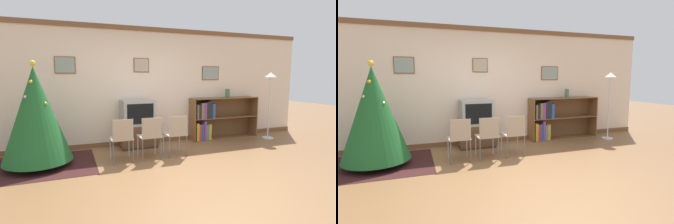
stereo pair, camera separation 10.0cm
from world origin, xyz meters
TOP-DOWN VIEW (x-y plane):
  - ground_plane at (0.00, 0.00)m, footprint 24.00×24.00m
  - wall_back at (0.00, 2.28)m, footprint 8.92×0.11m
  - area_rug at (-2.15, 1.31)m, footprint 1.91×1.57m
  - christmas_tree at (-2.15, 1.31)m, footprint 1.15×1.15m
  - tv_console at (-0.19, 1.95)m, footprint 0.82×0.52m
  - television at (-0.19, 1.95)m, footprint 0.71×0.50m
  - folding_chair_left at (-0.73, 1.00)m, footprint 0.40×0.40m
  - folding_chair_center at (-0.19, 1.00)m, footprint 0.40×0.40m
  - folding_chair_right at (0.35, 1.00)m, footprint 0.40×0.40m
  - bookshelf at (1.78, 2.04)m, footprint 1.84×0.36m
  - vase at (2.18, 2.02)m, footprint 0.11×0.11m
  - standing_lamp at (3.13, 1.57)m, footprint 0.28×0.28m

SIDE VIEW (x-z plane):
  - ground_plane at x=0.00m, z-range 0.00..0.00m
  - area_rug at x=-2.15m, z-range 0.00..0.01m
  - tv_console at x=-0.19m, z-range 0.00..0.51m
  - folding_chair_left at x=-0.73m, z-range 0.06..0.88m
  - folding_chair_center at x=-0.19m, z-range 0.06..0.88m
  - folding_chair_right at x=0.35m, z-range 0.06..0.88m
  - bookshelf at x=1.78m, z-range -0.01..1.03m
  - television at x=-0.19m, z-range 0.50..1.06m
  - christmas_tree at x=-2.15m, z-range 0.00..1.85m
  - vase at x=2.18m, z-range 1.05..1.27m
  - standing_lamp at x=3.13m, z-range 0.45..2.13m
  - wall_back at x=0.00m, z-range 0.00..2.70m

